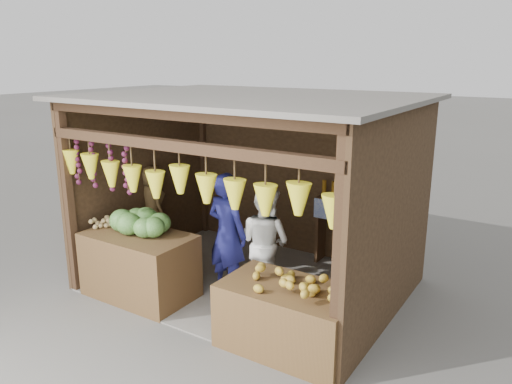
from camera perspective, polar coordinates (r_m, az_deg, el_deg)
ground at (r=7.24m, az=-0.69°, el=-10.45°), size 80.00×80.00×0.00m
stall_structure at (r=6.67m, az=-1.18°, el=2.50°), size 4.30×3.30×2.66m
back_shelf at (r=7.54m, az=11.41°, el=-2.55°), size 1.25×0.32×1.32m
counter_left at (r=6.92m, az=-13.13°, el=-8.16°), size 1.46×0.85×0.87m
counter_right at (r=5.63m, az=3.69°, el=-14.15°), size 1.47×0.85×0.74m
stool at (r=8.30m, az=-11.41°, el=-6.13°), size 0.34×0.34×0.32m
man_standing at (r=6.69m, az=-3.31°, el=-4.83°), size 0.66×0.47×1.69m
woman_standing at (r=6.63m, az=1.04°, el=-5.75°), size 0.80×0.66×1.52m
vendor_seated at (r=8.07m, az=-11.69°, el=-1.17°), size 0.68×0.58×1.18m
melon_pile at (r=6.76m, az=-12.91°, el=-3.30°), size 1.00×0.50×0.32m
tanfruit_pile at (r=7.20m, az=-17.15°, el=-3.25°), size 0.34×0.40×0.13m
mango_pile at (r=5.36m, az=4.51°, el=-10.00°), size 1.40×0.64×0.22m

